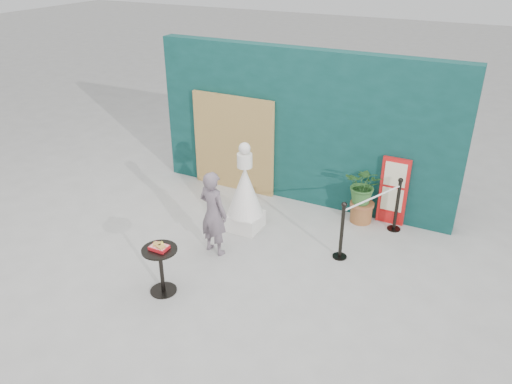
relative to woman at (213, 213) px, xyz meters
name	(u,v)px	position (x,y,z in m)	size (l,w,h in m)	color
ground	(221,281)	(0.51, -0.67, -0.74)	(60.00, 60.00, 0.00)	#ADAAA5
back_wall	(302,128)	(0.51, 2.48, 0.76)	(6.00, 0.30, 3.00)	#0B3330
bamboo_fence	(233,144)	(-0.89, 2.27, 0.26)	(1.80, 0.08, 2.00)	tan
woman	(213,213)	(0.00, 0.00, 0.00)	(0.54, 0.35, 1.47)	slate
menu_board	(393,192)	(2.41, 2.29, -0.09)	(0.50, 0.07, 1.30)	red
statue	(245,195)	(0.11, 0.91, -0.06)	(0.65, 0.65, 1.67)	white
cafe_table	(161,264)	(-0.13, -1.27, -0.24)	(0.52, 0.52, 0.75)	black
food_basket	(159,247)	(-0.13, -1.27, 0.05)	(0.26, 0.19, 0.11)	red
planter	(364,190)	(1.92, 2.10, -0.09)	(0.66, 0.57, 1.12)	#965D31
stanchion_barrier	(371,218)	(2.24, 1.43, -0.24)	(0.84, 1.54, 1.03)	black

